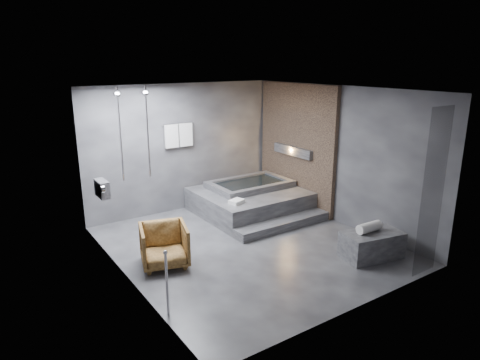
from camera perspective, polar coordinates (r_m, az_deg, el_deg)
room at (r=7.80m, az=2.54°, el=4.29°), size 5.00×5.04×2.82m
tub_deck at (r=9.50m, az=1.28°, el=-2.83°), size 2.20×2.00×0.50m
tub_step at (r=8.68m, az=5.80°, el=-5.89°), size 2.20×0.36×0.18m
concrete_bench at (r=7.73m, az=17.15°, el=-8.25°), size 1.10×0.75×0.45m
driftwood_chair at (r=7.19m, az=-10.07°, el=-8.58°), size 0.93×0.95×0.70m
rolled_towel at (r=7.61m, az=16.84°, el=-6.05°), size 0.48×0.19×0.17m
deck_towel at (r=8.57m, az=-0.46°, el=-2.89°), size 0.34×0.29×0.08m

